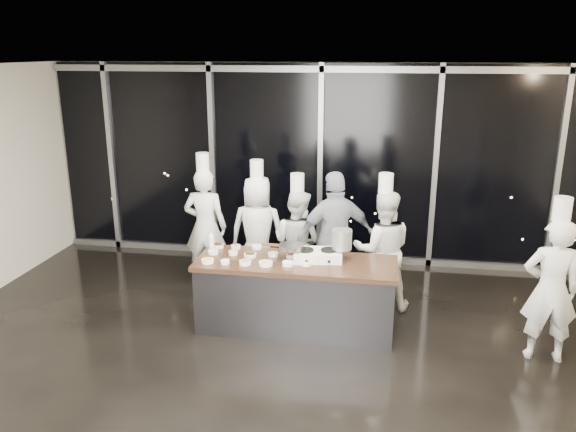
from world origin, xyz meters
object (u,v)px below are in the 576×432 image
Objects in this scene: chef_right at (383,249)px; chef_side at (551,289)px; chef_center at (297,242)px; stock_pot at (342,239)px; demo_counter at (296,294)px; stove at (317,255)px; chef_far_left at (205,225)px; chef_left at (258,231)px; frying_pan at (291,247)px; guest at (335,238)px.

chef_side is (1.84, -1.04, 0.03)m from chef_right.
chef_side is at bearing 179.99° from chef_center.
chef_side reaches higher than chef_center.
chef_side is (2.35, -0.39, -0.31)m from stock_pot.
chef_right is (1.04, 0.80, 0.37)m from demo_counter.
demo_counter is 3.90× the size of stove.
chef_left is (0.79, 0.01, -0.05)m from chef_far_left.
frying_pan is at bearing 27.92° from chef_right.
chef_side is (2.96, -0.29, -0.21)m from frying_pan.
chef_center is 0.60m from guest.
frying_pan is 0.28× the size of chef_far_left.
chef_left is at bearing -19.69° from chef_right.
demo_counter is 1.10m from guest.
chef_center is at bearing 172.90° from chef_far_left.
stove is at bearing 147.00° from chef_far_left.
chef_center is (0.61, -0.17, -0.07)m from chef_left.
frying_pan is at bearing -170.73° from stock_pot.
chef_right is at bearing -169.30° from chef_center.
chef_far_left is at bearing 132.25° from frying_pan.
demo_counter is 1.32× the size of chef_right.
frying_pan is 2.25× the size of stock_pot.
chef_right is at bearing 32.96° from stove.
chef_far_left reaches higher than stock_pot.
chef_center is at bearing 103.13° from stove.
chef_far_left is at bearing 141.58° from demo_counter.
guest reaches higher than chef_center.
guest is at bearing -23.62° from chef_side.
chef_far_left is 1.41m from chef_center.
chef_left reaches higher than chef_center.
stock_pot is 1.73m from chef_left.
guest is (0.48, 0.86, -0.15)m from frying_pan.
chef_left is 3.94m from chef_side.
stock_pot reaches higher than frying_pan.
chef_far_left is 1.04× the size of chef_left.
guest is at bearing -172.83° from chef_center.
chef_side is (2.89, -0.24, 0.40)m from demo_counter.
guest is at bearing -15.40° from chef_right.
chef_right is (0.50, 0.65, -0.34)m from stock_pot.
guest is 0.97× the size of chef_side.
stove is 1.08m from chef_right.
chef_center is 0.96× the size of guest.
stove is at bearing -3.17° from frying_pan.
guest is at bearing 170.13° from chef_far_left.
stock_pot is at bearing 3.69° from stove.
frying_pan is 0.29× the size of chef_right.
frying_pan is 1.90m from chef_far_left.
stock_pot is (0.62, 0.10, 0.10)m from frying_pan.
chef_right reaches higher than stove.
chef_right is at bearing 170.11° from chef_far_left.
frying_pan is at bearing 176.83° from stove.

